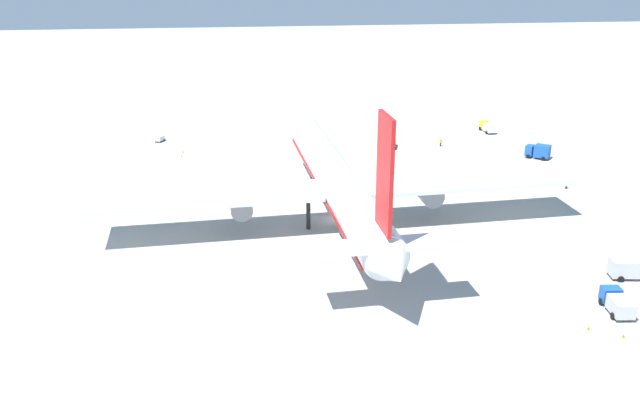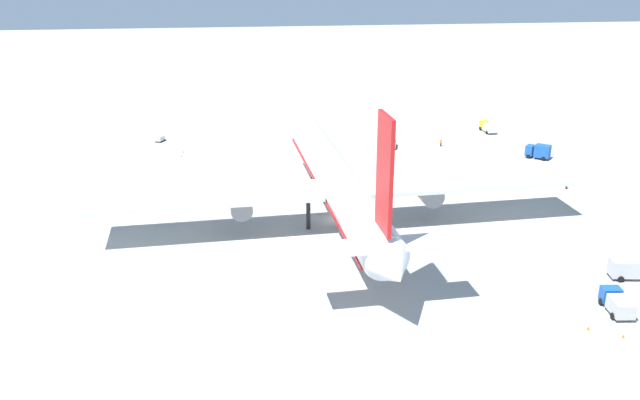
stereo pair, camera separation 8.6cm
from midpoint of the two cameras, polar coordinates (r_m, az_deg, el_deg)
The scene contains 14 objects.
ground_plane at distance 113.74m, azimuth 1.28°, elevation -1.66°, with size 600.00×600.00×0.00m, color #9E9E99.
airliner at distance 109.84m, azimuth 1.44°, elevation 1.61°, with size 74.51×80.03×25.21m.
service_truck_0 at distance 102.96m, azimuth 25.08°, elevation -5.31°, with size 3.41×6.42×2.82m.
service_truck_1 at distance 173.40m, azimuth 14.15°, elevation 6.08°, with size 6.15×2.64×2.33m.
service_truck_2 at distance 93.19m, azimuth 24.09°, elevation -8.01°, with size 5.90×3.18×2.39m.
service_truck_3 at distance 154.10m, azimuth 18.21°, elevation 4.00°, with size 5.08×5.45×3.13m.
service_van at distance 155.69m, azimuth 6.18°, elevation 4.85°, with size 4.54×2.90×1.97m.
baggage_cart_0 at distance 164.32m, azimuth -13.48°, elevation 5.14°, with size 3.21×2.35×1.36m.
ground_worker_1 at distance 136.28m, azimuth 20.35°, elevation 1.25°, with size 0.52×0.52×1.74m.
ground_worker_5 at distance 158.37m, azimuth 10.31°, elevation 4.85°, with size 0.54×0.54×1.73m.
traffic_cone_0 at distance 154.16m, azimuth -11.60°, elevation 4.08°, with size 0.36×0.36×0.55m, color orange.
traffic_cone_1 at distance 88.36m, azimuth 21.99°, elevation -10.11°, with size 0.36×0.36×0.55m, color orange.
traffic_cone_2 at distance 88.34m, azimuth 24.54°, elevation -10.52°, with size 0.36×0.36×0.55m, color orange.
traffic_cone_3 at distance 150.86m, azimuth -11.74°, elevation 3.71°, with size 0.36×0.36×0.55m, color orange.
Camera 2 is at (-103.98, 15.73, 43.32)m, focal length 37.44 mm.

